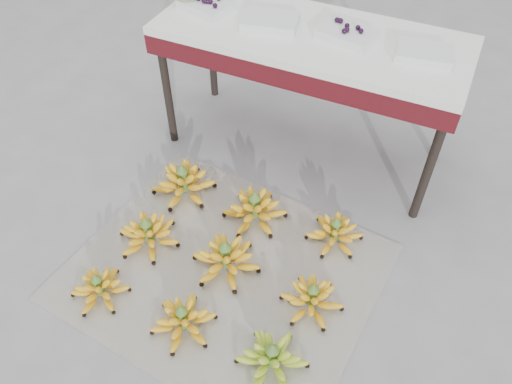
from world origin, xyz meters
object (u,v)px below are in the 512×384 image
at_px(bunch_back_right, 335,233).
at_px(bunch_mid_right, 312,299).
at_px(bunch_mid_center, 226,259).
at_px(bunch_back_left, 184,183).
at_px(tray_far_right, 424,53).
at_px(vendor_table, 310,47).
at_px(tray_right, 347,33).
at_px(newspaper_mat, 224,271).
at_px(tray_far_left, 206,5).
at_px(bunch_back_center, 255,209).
at_px(bunch_front_left, 100,288).
at_px(bunch_front_right, 272,359).
at_px(tray_left, 270,21).
at_px(bunch_front_center, 183,320).
at_px(bunch_mid_left, 148,234).

bearing_deg(bunch_back_right, bunch_mid_right, -99.48).
distance_m(bunch_mid_center, bunch_back_left, 0.51).
distance_m(bunch_mid_right, tray_far_right, 1.12).
distance_m(vendor_table, tray_right, 0.19).
distance_m(newspaper_mat, bunch_back_left, 0.53).
xyz_separation_m(newspaper_mat, vendor_table, (0.00, 0.91, 0.60)).
bearing_deg(tray_far_left, bunch_back_left, -77.03).
bearing_deg(bunch_back_left, vendor_table, 31.98).
xyz_separation_m(bunch_mid_right, bunch_back_center, (-0.41, 0.33, 0.01)).
xyz_separation_m(bunch_mid_center, tray_far_right, (0.50, 0.88, 0.63)).
bearing_deg(bunch_back_left, tray_right, 23.36).
bearing_deg(bunch_back_left, bunch_front_left, -113.70).
distance_m(bunch_front_right, tray_left, 1.45).
distance_m(bunch_back_left, tray_far_left, 0.86).
bearing_deg(bunch_back_right, tray_left, 123.29).
bearing_deg(bunch_back_left, bunch_front_right, -63.28).
xyz_separation_m(bunch_back_left, tray_left, (0.21, 0.54, 0.63)).
xyz_separation_m(bunch_front_center, tray_right, (0.18, 1.23, 0.64)).
bearing_deg(bunch_front_center, bunch_mid_center, 71.34).
relative_size(bunch_back_left, tray_far_right, 1.59).
bearing_deg(bunch_front_center, tray_right, 66.20).
bearing_deg(bunch_mid_center, tray_left, 108.36).
bearing_deg(bunch_back_center, bunch_front_right, -70.50).
height_order(bunch_back_center, vendor_table, vendor_table).
xyz_separation_m(bunch_mid_center, tray_far_left, (-0.53, 0.87, 0.64)).
bearing_deg(bunch_mid_center, bunch_front_left, -133.64).
bearing_deg(bunch_mid_left, vendor_table, 72.97).
xyz_separation_m(bunch_mid_right, tray_right, (-0.24, 0.92, 0.65)).
bearing_deg(bunch_back_center, bunch_back_right, -5.66).
xyz_separation_m(bunch_front_center, tray_far_right, (0.52, 1.21, 0.64)).
bearing_deg(bunch_front_left, newspaper_mat, 30.95).
height_order(bunch_mid_left, tray_left, tray_left).
distance_m(bunch_back_center, tray_left, 0.86).
bearing_deg(vendor_table, bunch_back_left, -125.14).
bearing_deg(tray_far_left, bunch_mid_right, -44.15).
xyz_separation_m(bunch_front_left, bunch_mid_left, (0.03, 0.32, 0.01)).
distance_m(bunch_mid_left, vendor_table, 1.13).
distance_m(bunch_back_right, tray_far_left, 1.23).
bearing_deg(bunch_mid_center, bunch_back_center, 97.49).
relative_size(bunch_mid_center, bunch_mid_right, 1.06).
distance_m(bunch_back_center, tray_far_left, 1.00).
height_order(bunch_mid_left, bunch_mid_center, bunch_mid_center).
bearing_deg(bunch_front_right, bunch_front_left, -179.34).
distance_m(bunch_mid_center, vendor_table, 1.04).
bearing_deg(bunch_back_left, bunch_front_center, -82.39).
bearing_deg(tray_right, bunch_back_right, -69.37).
bearing_deg(bunch_mid_right, bunch_front_right, -84.70).
distance_m(bunch_mid_left, tray_left, 1.11).
distance_m(tray_far_left, tray_far_right, 1.03).
distance_m(bunch_front_center, bunch_mid_left, 0.47).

